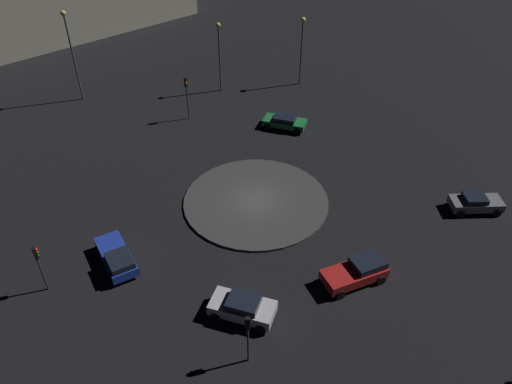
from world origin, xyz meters
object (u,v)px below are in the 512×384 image
Objects in this scene: traffic_light_northeast at (38,260)px; streetlamp_south at (302,39)px; car_grey at (476,203)px; car_silver at (243,307)px; car_blue at (117,257)px; car_red at (357,272)px; streetlamp_southeast at (70,44)px; streetlamp_south_near at (219,48)px; traffic_light_southeast at (187,90)px; traffic_light_north at (248,330)px; car_green at (285,121)px.

traffic_light_northeast is 0.49× the size of streetlamp_south.
traffic_light_northeast is 36.27m from streetlamp_south.
car_silver is (17.54, 11.27, 0.07)m from car_grey.
car_grey is 26.20m from streetlamp_south.
car_blue is 9.81m from car_silver.
car_silver is (7.39, 3.30, -0.04)m from car_red.
traffic_light_northeast is (13.06, -1.51, 1.89)m from car_silver.
streetlamp_south_near is at bearing -169.08° from streetlamp_southeast.
traffic_light_southeast is at bearing 146.60° from car_grey.
traffic_light_northeast reaches higher than car_grey.
traffic_light_north is at bearing 122.48° from streetlamp_southeast.
car_green is 23.23m from streetlamp_southeast.
traffic_light_north reaches higher than car_blue.
car_blue is 0.49× the size of streetlamp_southeast.
streetlamp_south_near is at bearing 7.48° from traffic_light_north.
car_silver reaches higher than car_green.
traffic_light_southeast is (9.78, -1.32, 2.46)m from car_green.
traffic_light_northeast is at bearing -167.42° from car_grey.
car_green is 22.56m from car_blue.
car_green is 1.02× the size of car_silver.
streetlamp_south is (-23.67, -5.01, -0.90)m from streetlamp_southeast.
car_green is 0.96× the size of car_red.
car_red is at bearing 96.15° from streetlamp_south.
streetlamp_south_near reaches higher than car_red.
car_silver is 25.79m from traffic_light_southeast.
streetlamp_south_near reaches higher than car_grey.
traffic_light_north is at bearing -13.96° from traffic_light_southeast.
streetlamp_south_near reaches higher than car_blue.
streetlamp_south_near reaches higher than traffic_light_southeast.
car_grey is 41.15m from streetlamp_southeast.
traffic_light_northeast is at bearing 69.84° from traffic_light_north.
traffic_light_northeast is (15.55, 21.79, 1.98)m from car_green.
traffic_light_north reaches higher than car_green.
streetlamp_southeast reaches higher than traffic_light_north.
car_red is at bearing 4.86° from traffic_light_southeast.
car_blue is 0.61× the size of streetlamp_south.
car_red is 8.10m from car_silver.
traffic_light_southeast is 13.13m from streetlamp_southeast.
streetlamp_south_near is at bearing 133.01° from car_grey.
streetlamp_southeast is at bearing -69.32° from car_red.
streetlamp_southeast is at bearing -9.61° from car_blue.
traffic_light_northeast is at bearing 103.54° from streetlamp_southeast.
car_blue is 5.08m from traffic_light_northeast.
streetlamp_south_near is (-14.83, -2.86, -1.26)m from streetlamp_southeast.
streetlamp_south is (-4.16, -33.33, 4.51)m from car_silver.
car_silver reaches higher than car_blue.
streetlamp_south is (-17.22, -31.82, 2.63)m from traffic_light_northeast.
streetlamp_southeast is 1.25× the size of streetlamp_south_near.
streetlamp_south_near is (-2.61, -6.56, 1.79)m from traffic_light_southeast.
streetlamp_south_near is (-8.38, -29.67, 2.27)m from traffic_light_northeast.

